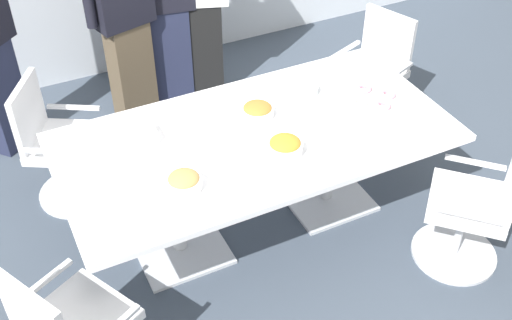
{
  "coord_description": "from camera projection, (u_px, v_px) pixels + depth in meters",
  "views": [
    {
      "loc": [
        -1.36,
        -2.77,
        3.09
      ],
      "look_at": [
        0.0,
        0.0,
        0.55
      ],
      "focal_mm": 44.68,
      "sensor_mm": 36.0,
      "label": 1
    }
  ],
  "objects": [
    {
      "name": "ground_plane",
      "position": [
        256.0,
        223.0,
        4.35
      ],
      "size": [
        10.0,
        10.0,
        0.01
      ],
      "primitive_type": "cube",
      "color": "#3D4754"
    },
    {
      "name": "conference_table",
      "position": [
        256.0,
        151.0,
        3.95
      ],
      "size": [
        2.4,
        1.2,
        0.75
      ],
      "color": "white",
      "rests_on": "ground"
    },
    {
      "name": "office_chair_0",
      "position": [
        60.0,
        149.0,
        4.32
      ],
      "size": [
        0.74,
        0.74,
        0.91
      ],
      "rotation": [
        0.0,
        0.0,
        -2.09
      ],
      "color": "silver",
      "rests_on": "ground"
    },
    {
      "name": "office_chair_2",
      "position": [
        475.0,
        211.0,
        3.85
      ],
      "size": [
        0.76,
        0.76,
        0.91
      ],
      "rotation": [
        0.0,
        0.0,
        0.78
      ],
      "color": "silver",
      "rests_on": "ground"
    },
    {
      "name": "office_chair_3",
      "position": [
        372.0,
        78.0,
        5.01
      ],
      "size": [
        0.7,
        0.7,
        0.91
      ],
      "rotation": [
        0.0,
        0.0,
        -4.35
      ],
      "color": "silver",
      "rests_on": "ground"
    },
    {
      "name": "person_standing_1",
      "position": [
        124.0,
        14.0,
        4.79
      ],
      "size": [
        0.61,
        0.33,
        1.72
      ],
      "rotation": [
        0.0,
        0.0,
        -2.88
      ],
      "color": "brown",
      "rests_on": "ground"
    },
    {
      "name": "snack_bowl_pretzels",
      "position": [
        258.0,
        110.0,
        3.99
      ],
      "size": [
        0.2,
        0.2,
        0.09
      ],
      "color": "white",
      "rests_on": "conference_table"
    },
    {
      "name": "snack_bowl_cookies",
      "position": [
        184.0,
        182.0,
        3.46
      ],
      "size": [
        0.2,
        0.2,
        0.1
      ],
      "color": "white",
      "rests_on": "conference_table"
    },
    {
      "name": "snack_bowl_chips_orange",
      "position": [
        285.0,
        146.0,
        3.7
      ],
      "size": [
        0.21,
        0.21,
        0.11
      ],
      "color": "white",
      "rests_on": "conference_table"
    },
    {
      "name": "donut_platter",
      "position": [
        373.0,
        98.0,
        4.14
      ],
      "size": [
        0.33,
        0.33,
        0.04
      ],
      "color": "white",
      "rests_on": "conference_table"
    },
    {
      "name": "plate_stack",
      "position": [
        302.0,
        89.0,
        4.21
      ],
      "size": [
        0.21,
        0.21,
        0.05
      ],
      "color": "white",
      "rests_on": "conference_table"
    },
    {
      "name": "napkin_pile",
      "position": [
        143.0,
        135.0,
        3.8
      ],
      "size": [
        0.15,
        0.15,
        0.08
      ],
      "primitive_type": "cube",
      "color": "white",
      "rests_on": "conference_table"
    }
  ]
}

